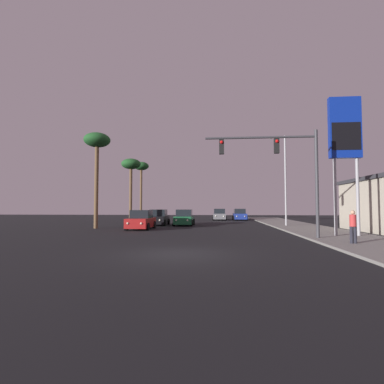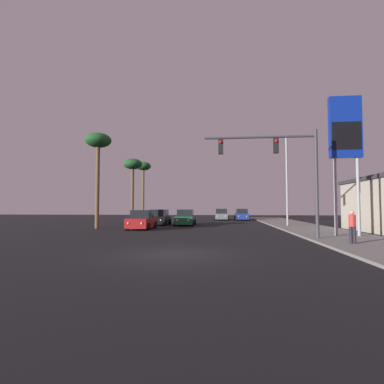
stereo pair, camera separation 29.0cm
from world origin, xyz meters
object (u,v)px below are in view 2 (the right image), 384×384
(street_lamp, at_px, (285,175))
(palm_tree_near, at_px, (98,146))
(pedestrian_on_sidewalk, at_px, (352,225))
(palm_tree_mid, at_px, (133,167))
(car_black, at_px, (160,218))
(palm_tree_far, at_px, (143,169))
(car_green, at_px, (185,218))
(traffic_light_mast, at_px, (284,162))
(car_red, at_px, (142,221))
(car_grey, at_px, (221,215))
(car_blue, at_px, (242,215))
(gas_station_sign, at_px, (345,135))

(street_lamp, bearing_deg, palm_tree_near, -167.44)
(pedestrian_on_sidewalk, bearing_deg, palm_tree_mid, 130.42)
(car_black, bearing_deg, palm_tree_far, -70.12)
(car_green, relative_size, pedestrian_on_sidewalk, 2.59)
(traffic_light_mast, height_order, palm_tree_mid, palm_tree_mid)
(car_black, height_order, pedestrian_on_sidewalk, pedestrian_on_sidewalk)
(car_black, relative_size, street_lamp, 0.48)
(car_black, relative_size, palm_tree_far, 0.48)
(car_red, height_order, car_green, same)
(traffic_light_mast, bearing_deg, car_red, 145.33)
(car_grey, distance_m, palm_tree_far, 14.37)
(car_black, distance_m, car_blue, 16.24)
(car_black, distance_m, pedestrian_on_sidewalk, 20.70)
(car_green, bearing_deg, palm_tree_far, -61.12)
(car_blue, xyz_separation_m, gas_station_sign, (5.00, -24.86, 5.86))
(car_black, bearing_deg, gas_station_sign, 139.67)
(gas_station_sign, xyz_separation_m, palm_tree_near, (-19.34, 6.46, 1.02))
(car_black, xyz_separation_m, palm_tree_near, (-4.73, -5.31, 6.88))
(palm_tree_near, relative_size, palm_tree_mid, 1.10)
(street_lamp, xyz_separation_m, palm_tree_near, (-17.70, -3.94, 2.52))
(pedestrian_on_sidewalk, distance_m, palm_tree_near, 21.84)
(car_grey, bearing_deg, car_red, 69.98)
(traffic_light_mast, height_order, pedestrian_on_sidewalk, traffic_light_mast)
(car_blue, relative_size, palm_tree_far, 0.47)
(gas_station_sign, bearing_deg, car_green, 135.42)
(pedestrian_on_sidewalk, bearing_deg, car_red, 143.35)
(car_red, bearing_deg, car_blue, -118.00)
(palm_tree_far, bearing_deg, palm_tree_mid, -82.70)
(palm_tree_far, distance_m, palm_tree_near, 20.03)
(car_black, bearing_deg, car_green, 175.90)
(car_red, bearing_deg, car_black, -93.79)
(traffic_light_mast, distance_m, palm_tree_mid, 23.46)
(palm_tree_far, bearing_deg, car_blue, -5.96)
(traffic_light_mast, distance_m, pedestrian_on_sidewalk, 5.30)
(car_green, distance_m, traffic_light_mast, 15.74)
(car_green, relative_size, car_grey, 1.00)
(palm_tree_far, bearing_deg, palm_tree_near, -87.11)
(car_red, xyz_separation_m, palm_tree_far, (-5.38, 20.62, 7.16))
(car_black, relative_size, palm_tree_mid, 0.54)
(gas_station_sign, bearing_deg, car_red, 158.69)
(car_blue, height_order, traffic_light_mast, traffic_light_mast)
(car_blue, distance_m, street_lamp, 15.46)
(car_red, distance_m, palm_tree_near, 8.17)
(car_blue, distance_m, car_grey, 2.98)
(palm_tree_far, bearing_deg, pedestrian_on_sidewalk, -58.37)
(car_black, distance_m, car_grey, 14.76)
(car_blue, xyz_separation_m, street_lamp, (3.36, -14.45, 4.36))
(palm_tree_near, bearing_deg, car_red, -8.12)
(car_red, height_order, palm_tree_far, palm_tree_far)
(palm_tree_far, xyz_separation_m, palm_tree_near, (1.01, -20.00, -0.29))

